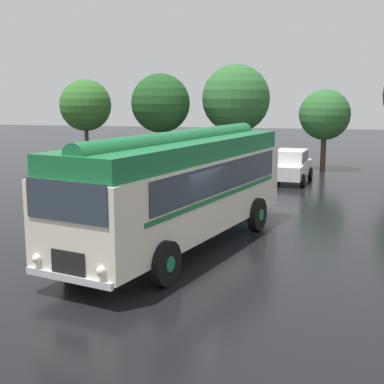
{
  "coord_description": "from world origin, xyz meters",
  "views": [
    {
      "loc": [
        3.61,
        -14.23,
        4.49
      ],
      "look_at": [
        -0.07,
        2.36,
        1.4
      ],
      "focal_mm": 50.0,
      "sensor_mm": 36.0,
      "label": 1
    }
  ],
  "objects": [
    {
      "name": "vintage_bus",
      "position": [
        -0.07,
        0.85,
        1.89
      ],
      "size": [
        5.1,
        10.37,
        3.49
      ],
      "color": "silver",
      "rests_on": "ground"
    },
    {
      "name": "ground_plane",
      "position": [
        0.0,
        0.0,
        0.0
      ],
      "size": [
        120.0,
        120.0,
        0.0
      ],
      "primitive_type": "plane",
      "color": "black"
    },
    {
      "name": "tree_far_left",
      "position": [
        -10.67,
        18.29,
        3.8
      ],
      "size": [
        3.32,
        3.32,
        5.51
      ],
      "color": "#4C3823",
      "rests_on": "ground"
    },
    {
      "name": "box_van",
      "position": [
        -2.49,
        13.32,
        1.36
      ],
      "size": [
        2.56,
        5.86,
        2.5
      ],
      "color": "silver",
      "rests_on": "ground"
    },
    {
      "name": "car_near_left",
      "position": [
        -0.01,
        13.65,
        0.85
      ],
      "size": [
        2.2,
        4.32,
        1.66
      ],
      "color": "navy",
      "rests_on": "ground"
    },
    {
      "name": "tree_left_of_centre",
      "position": [
        -5.52,
        18.3,
        4.0
      ],
      "size": [
        3.68,
        3.68,
        5.82
      ],
      "color": "#4C3823",
      "rests_on": "ground"
    },
    {
      "name": "car_mid_left",
      "position": [
        2.63,
        13.95,
        0.85
      ],
      "size": [
        2.37,
        4.39,
        1.66
      ],
      "color": "silver",
      "rests_on": "ground"
    },
    {
      "name": "tree_right_of_centre",
      "position": [
        4.28,
        18.87,
        3.34
      ],
      "size": [
        3.04,
        3.01,
        4.85
      ],
      "color": "#4C3823",
      "rests_on": "ground"
    },
    {
      "name": "tree_centre",
      "position": [
        -1.18,
        19.54,
        4.28
      ],
      "size": [
        4.26,
        4.26,
        6.4
      ],
      "color": "#4C3823",
      "rests_on": "ground"
    }
  ]
}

